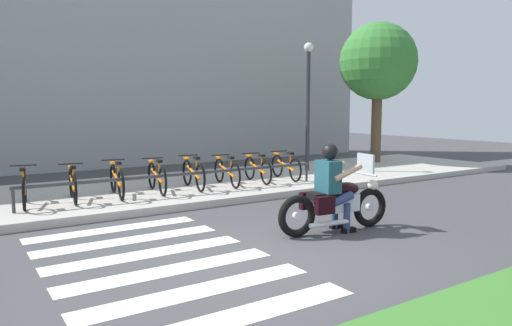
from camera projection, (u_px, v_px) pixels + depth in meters
The scene contains 22 objects.
ground_plane at pixel (245, 256), 6.51m from camera, with size 48.00×48.00×0.00m, color #424244.
sidewalk at pixel (125, 193), 10.88m from camera, with size 24.00×4.40×0.15m, color #B7B2A8.
crosswalk_stripe_0 at pixel (235, 317), 4.58m from camera, with size 2.80×0.40×0.01m, color white.
crosswalk_stripe_1 at pixel (198, 291), 5.25m from camera, with size 2.80×0.40×0.01m, color white.
crosswalk_stripe_2 at pixel (170, 270), 5.92m from camera, with size 2.80×0.40×0.01m, color white.
crosswalk_stripe_3 at pixel (147, 254), 6.58m from camera, with size 2.80×0.40×0.01m, color white.
crosswalk_stripe_4 at pixel (129, 240), 7.25m from camera, with size 2.80×0.40×0.01m, color white.
crosswalk_stripe_5 at pixel (114, 229), 7.91m from camera, with size 2.80×0.40×0.01m, color white.
motorcycle at pixel (336, 204), 7.73m from camera, with size 2.13×0.70×1.26m.
rider at pixel (332, 181), 7.65m from camera, with size 0.66×0.58×1.45m.
bicycle_0 at pixel (24, 188), 9.01m from camera, with size 0.48×1.61×0.77m.
bicycle_1 at pixel (73, 184), 9.50m from camera, with size 0.48×1.56×0.74m.
bicycle_2 at pixel (117, 180), 9.98m from camera, with size 0.48×1.67×0.77m.
bicycle_3 at pixel (157, 177), 10.46m from camera, with size 0.48×1.62×0.76m.
bicycle_4 at pixel (193, 174), 10.94m from camera, with size 0.48×1.62×0.77m.
bicycle_5 at pixel (227, 172), 11.42m from camera, with size 0.48×1.64×0.73m.
bicycle_6 at pixel (257, 169), 11.90m from camera, with size 0.48×1.56×0.73m.
bicycle_7 at pixel (286, 167), 12.38m from camera, with size 0.48×1.58×0.74m.
bike_rack at pixel (186, 175), 10.23m from camera, with size 6.81×0.07×0.49m.
street_lamp at pixel (308, 95), 14.04m from camera, with size 0.28×0.28×3.92m.
tree_near_rack at pixel (378, 63), 16.06m from camera, with size 2.61×2.61×4.89m.
building_backdrop at pixel (64, 30), 15.11m from camera, with size 24.00×1.20×8.98m, color #A3A3A3.
Camera 1 is at (-3.31, -5.38, 2.03)m, focal length 33.21 mm.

